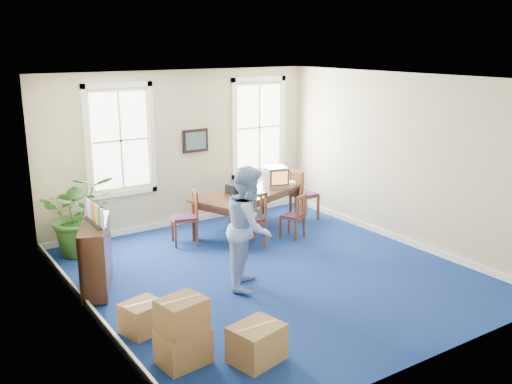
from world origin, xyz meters
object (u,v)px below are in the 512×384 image
man (249,227)px  credenza (96,257)px  crt_tv (276,176)px  cardboard_boxes (195,321)px  conference_table (248,211)px  chair_near_left (250,219)px  potted_plant (81,214)px

man → credenza: (-2.06, 1.17, -0.44)m
crt_tv → man: man is taller
cardboard_boxes → man: bearing=39.4°
man → credenza: man is taller
conference_table → credenza: 3.67m
man → cardboard_boxes: 2.23m
conference_table → chair_near_left: bearing=-141.3°
crt_tv → man: size_ratio=0.25×
conference_table → man: size_ratio=1.27×
credenza → man: bearing=-6.8°
credenza → cardboard_boxes: size_ratio=0.87×
conference_table → crt_tv: (0.72, 0.06, 0.62)m
crt_tv → cardboard_boxes: size_ratio=0.31×
crt_tv → cardboard_boxes: (-3.83, -3.72, -0.60)m
chair_near_left → potted_plant: (-2.72, 1.39, 0.21)m
credenza → crt_tv: bearing=38.4°
conference_table → man: (-1.44, -2.29, 0.55)m
man → cardboard_boxes: man is taller
man → credenza: bearing=99.5°
conference_table → crt_tv: 0.95m
cardboard_boxes → chair_near_left: bearing=47.3°
conference_table → chair_near_left: chair_near_left is taller
crt_tv → cardboard_boxes: crt_tv is taller
potted_plant → cardboard_boxes: (0.10, -4.22, -0.32)m
crt_tv → man: 3.19m
chair_near_left → credenza: bearing=8.5°
crt_tv → credenza: bearing=-149.6°
conference_table → cardboard_boxes: size_ratio=1.60×
conference_table → chair_near_left: size_ratio=2.26×
man → crt_tv: bearing=-3.5°
crt_tv → chair_near_left: bearing=-129.2°
conference_table → cardboard_boxes: bearing=-150.7°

